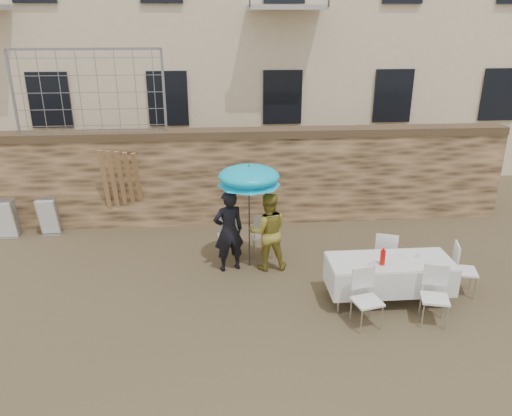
{
  "coord_description": "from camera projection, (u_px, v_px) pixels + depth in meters",
  "views": [
    {
      "loc": [
        -0.26,
        -6.19,
        4.66
      ],
      "look_at": [
        0.4,
        2.2,
        1.4
      ],
      "focal_mm": 35.0,
      "sensor_mm": 36.0,
      "label": 1
    }
  ],
  "objects": [
    {
      "name": "ground",
      "position": [
        241.0,
        349.0,
        7.46
      ],
      "size": [
        80.0,
        80.0,
        0.0
      ],
      "primitive_type": "plane",
      "color": "brown",
      "rests_on": "ground"
    },
    {
      "name": "stone_wall",
      "position": [
        230.0,
        178.0,
        11.71
      ],
      "size": [
        13.0,
        0.5,
        2.2
      ],
      "primitive_type": "cube",
      "color": "olive",
      "rests_on": "ground"
    },
    {
      "name": "chain_link_fence",
      "position": [
        89.0,
        93.0,
        10.77
      ],
      "size": [
        3.2,
        0.06,
        1.8
      ],
      "primitive_type": null,
      "color": "gray",
      "rests_on": "stone_wall"
    },
    {
      "name": "man_suit",
      "position": [
        229.0,
        231.0,
        9.51
      ],
      "size": [
        0.68,
        0.55,
        1.63
      ],
      "primitive_type": "imported",
      "rotation": [
        0.0,
        0.0,
        3.44
      ],
      "color": "black",
      "rests_on": "ground"
    },
    {
      "name": "woman_dress",
      "position": [
        268.0,
        231.0,
        9.58
      ],
      "size": [
        0.78,
        0.62,
        1.56
      ],
      "primitive_type": "imported",
      "rotation": [
        0.0,
        0.0,
        3.18
      ],
      "color": "gold",
      "rests_on": "ground"
    },
    {
      "name": "umbrella",
      "position": [
        249.0,
        179.0,
        9.28
      ],
      "size": [
        1.2,
        1.2,
        1.92
      ],
      "color": "#3F3F44",
      "rests_on": "ground"
    },
    {
      "name": "couple_chair_left",
      "position": [
        228.0,
        235.0,
        10.15
      ],
      "size": [
        0.51,
        0.51,
        0.96
      ],
      "primitive_type": null,
      "rotation": [
        0.0,
        0.0,
        3.21
      ],
      "color": "white",
      "rests_on": "ground"
    },
    {
      "name": "couple_chair_right",
      "position": [
        262.0,
        234.0,
        10.2
      ],
      "size": [
        0.48,
        0.48,
        0.96
      ],
      "primitive_type": null,
      "rotation": [
        0.0,
        0.0,
        3.15
      ],
      "color": "white",
      "rests_on": "ground"
    },
    {
      "name": "banquet_table",
      "position": [
        390.0,
        262.0,
        8.49
      ],
      "size": [
        2.1,
        0.85,
        0.78
      ],
      "color": "white",
      "rests_on": "ground"
    },
    {
      "name": "soda_bottle",
      "position": [
        383.0,
        258.0,
        8.27
      ],
      "size": [
        0.09,
        0.09,
        0.26
      ],
      "primitive_type": "cylinder",
      "color": "red",
      "rests_on": "banquet_table"
    },
    {
      "name": "table_chair_front_left",
      "position": [
        367.0,
        300.0,
        7.83
      ],
      "size": [
        0.58,
        0.58,
        0.96
      ],
      "primitive_type": null,
      "rotation": [
        0.0,
        0.0,
        0.24
      ],
      "color": "white",
      "rests_on": "ground"
    },
    {
      "name": "table_chair_front_right",
      "position": [
        435.0,
        297.0,
        7.92
      ],
      "size": [
        0.59,
        0.59,
        0.96
      ],
      "primitive_type": null,
      "rotation": [
        0.0,
        0.0,
        -0.26
      ],
      "color": "white",
      "rests_on": "ground"
    },
    {
      "name": "table_chair_back",
      "position": [
        386.0,
        254.0,
        9.33
      ],
      "size": [
        0.62,
        0.62,
        0.96
      ],
      "primitive_type": null,
      "rotation": [
        0.0,
        0.0,
        2.79
      ],
      "color": "white",
      "rests_on": "ground"
    },
    {
      "name": "table_chair_side",
      "position": [
        465.0,
        270.0,
        8.77
      ],
      "size": [
        0.59,
        0.59,
        0.96
      ],
      "primitive_type": null,
      "rotation": [
        0.0,
        0.0,
        1.31
      ],
      "color": "white",
      "rests_on": "ground"
    },
    {
      "name": "chair_stack_left",
      "position": [
        9.0,
        216.0,
        11.17
      ],
      "size": [
        0.46,
        0.4,
        0.92
      ],
      "primitive_type": null,
      "color": "white",
      "rests_on": "ground"
    },
    {
      "name": "chair_stack_right",
      "position": [
        50.0,
        215.0,
        11.24
      ],
      "size": [
        0.46,
        0.32,
        0.92
      ],
      "primitive_type": null,
      "color": "white",
      "rests_on": "ground"
    },
    {
      "name": "wood_planks",
      "position": [
        120.0,
        189.0,
        11.22
      ],
      "size": [
        0.7,
        0.2,
        2.0
      ],
      "primitive_type": null,
      "color": "#A37749",
      "rests_on": "ground"
    }
  ]
}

